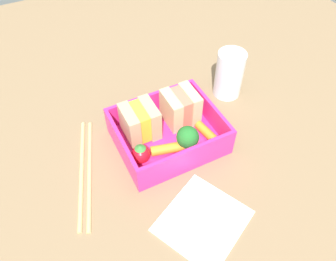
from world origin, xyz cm
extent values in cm
cube|color=#83694B|center=(0.00, 0.00, -1.00)|extent=(120.00, 120.00, 2.00)
cube|color=#EA2984|center=(0.00, 0.00, 0.60)|extent=(16.46, 13.72, 1.20)
cube|color=#EA2984|center=(0.00, 6.56, 3.21)|extent=(16.46, 0.60, 4.03)
cube|color=#EA2984|center=(0.00, -6.56, 3.21)|extent=(16.46, 0.60, 4.03)
cube|color=#EA2984|center=(-7.93, 0.00, 3.21)|extent=(0.60, 12.52, 4.03)
cube|color=#EA2984|center=(7.93, 0.00, 3.21)|extent=(0.60, 12.52, 4.03)
cube|color=tan|center=(-5.43, 2.68, 4.01)|extent=(1.76, 5.37, 5.62)
cube|color=yellow|center=(-3.67, 2.68, 4.01)|extent=(1.76, 4.94, 5.17)
cube|color=tan|center=(-1.90, 2.68, 4.01)|extent=(1.76, 5.37, 5.62)
cube|color=#DDB686|center=(1.90, 2.68, 4.01)|extent=(1.76, 5.37, 5.62)
cube|color=#D87259|center=(3.67, 2.68, 4.01)|extent=(1.76, 4.94, 5.17)
cube|color=#DDB686|center=(5.43, 2.68, 4.01)|extent=(1.76, 5.37, 5.62)
sphere|color=red|center=(-5.83, -2.39, 2.63)|extent=(2.85, 2.85, 2.85)
cone|color=#368036|center=(-5.83, -2.39, 4.35)|extent=(1.71, 1.71, 0.60)
cylinder|color=orange|center=(-1.53, -2.78, 1.99)|extent=(5.43, 2.79, 1.59)
cylinder|color=#7FCA64|center=(1.74, -3.35, 1.81)|extent=(1.37, 1.37, 1.21)
sphere|color=#216C27|center=(1.74, -3.35, 3.67)|extent=(3.58, 3.58, 3.58)
cylinder|color=orange|center=(5.84, -2.98, 1.93)|extent=(2.25, 5.40, 1.46)
cylinder|color=tan|center=(-14.72, 0.57, 0.35)|extent=(7.01, 19.47, 0.70)
cylinder|color=tan|center=(-13.63, 0.21, 0.35)|extent=(7.01, 19.47, 0.70)
cylinder|color=white|center=(15.35, 5.79, 4.45)|extent=(5.08, 5.08, 8.90)
cube|color=white|center=(-2.12, -14.99, 0.20)|extent=(14.62, 14.22, 0.40)
camera|label=1|loc=(-15.55, -31.00, 42.47)|focal=35.00mm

